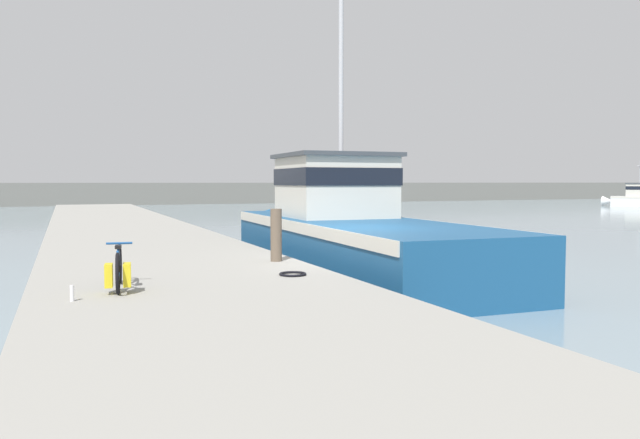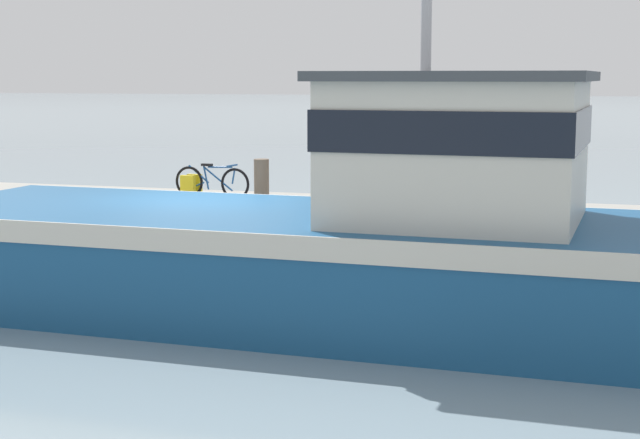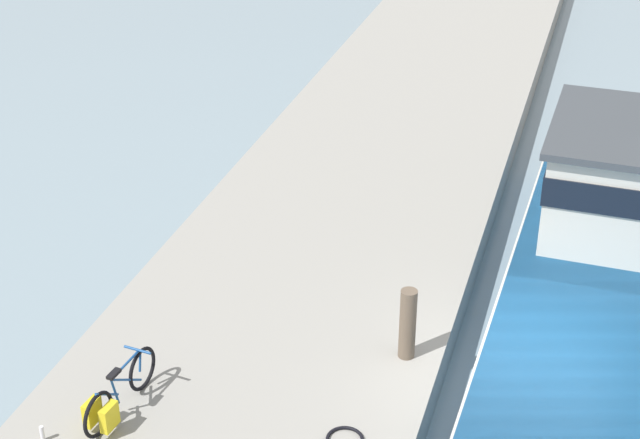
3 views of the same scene
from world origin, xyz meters
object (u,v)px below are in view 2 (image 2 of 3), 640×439
at_px(fishing_boat_main, 388,238).
at_px(water_bottle_on_curb, 187,188).
at_px(mooring_post, 262,194).
at_px(bicycle_touring, 205,182).

relative_size(fishing_boat_main, water_bottle_on_curb, 59.69).
height_order(mooring_post, water_bottle_on_curb, mooring_post).
bearing_deg(fishing_boat_main, bicycle_touring, -138.72).
bearing_deg(water_bottle_on_curb, mooring_post, 37.80).
relative_size(bicycle_touring, water_bottle_on_curb, 7.27).
relative_size(mooring_post, water_bottle_on_curb, 4.85).
height_order(fishing_boat_main, water_bottle_on_curb, fishing_boat_main).
bearing_deg(water_bottle_on_curb, fishing_boat_main, 40.18).
xyz_separation_m(fishing_boat_main, mooring_post, (-3.11, -2.92, 0.14)).
xyz_separation_m(fishing_boat_main, water_bottle_on_curb, (-7.44, -6.28, -0.33)).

